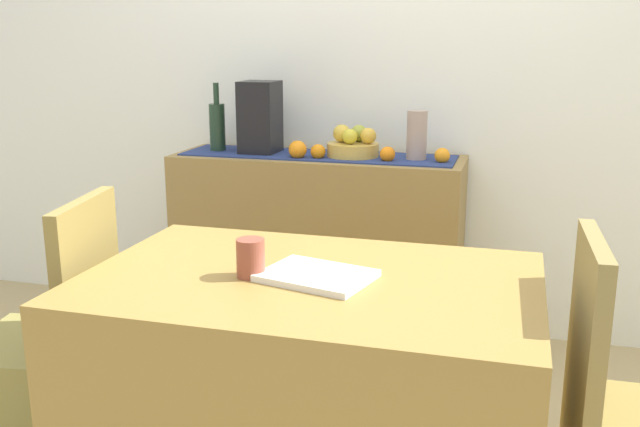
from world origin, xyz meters
TOP-DOWN VIEW (x-y plane):
  - room_wall_rear at (0.00, 1.18)m, footprint 6.40×0.06m
  - sideboard_console at (-0.23, 0.92)m, footprint 1.30×0.42m
  - table_runner at (-0.23, 0.92)m, footprint 1.22×0.32m
  - fruit_bowl at (-0.07, 0.92)m, footprint 0.23×0.23m
  - apple_rear at (-0.08, 0.89)m, footprint 0.07×0.07m
  - apple_upper at (-0.05, 0.97)m, footprint 0.07×0.07m
  - apple_left at (-0.12, 0.93)m, footprint 0.08×0.08m
  - apple_front at (-0.00, 0.92)m, footprint 0.07×0.07m
  - wine_bottle at (-0.71, 0.92)m, footprint 0.07×0.07m
  - coffee_maker at (-0.50, 0.92)m, footprint 0.16×0.18m
  - ceramic_vase at (0.21, 0.92)m, footprint 0.09×0.09m
  - orange_loose_end at (0.10, 0.85)m, footprint 0.07×0.07m
  - orange_loose_far at (-0.29, 0.82)m, footprint 0.08×0.08m
  - orange_loose_near_bowl at (0.33, 0.88)m, footprint 0.07×0.07m
  - orange_loose_mid at (-0.21, 0.84)m, footprint 0.07×0.07m
  - dining_table at (0.11, -0.36)m, footprint 1.21×0.79m
  - open_book at (0.14, -0.37)m, footprint 0.32×0.27m
  - coffee_cup at (-0.04, -0.40)m, footprint 0.08×0.08m
  - chair_near_window at (-0.76, -0.36)m, footprint 0.46×0.46m

SIDE VIEW (x-z plane):
  - chair_near_window at x=-0.76m, z-range -0.18..0.72m
  - dining_table at x=0.11m, z-range 0.00..0.74m
  - sideboard_console at x=-0.23m, z-range 0.00..0.85m
  - open_book at x=0.14m, z-range 0.74..0.76m
  - coffee_cup at x=-0.04m, z-range 0.74..0.84m
  - table_runner at x=-0.23m, z-range 0.85..0.86m
  - orange_loose_mid at x=-0.21m, z-range 0.85..0.92m
  - orange_loose_near_bowl at x=0.33m, z-range 0.85..0.92m
  - orange_loose_end at x=0.10m, z-range 0.85..0.92m
  - fruit_bowl at x=-0.07m, z-range 0.86..0.91m
  - orange_loose_far at x=-0.29m, z-range 0.85..0.93m
  - apple_rear at x=-0.08m, z-range 0.91..0.98m
  - apple_front at x=0.00m, z-range 0.91..0.98m
  - apple_upper at x=-0.05m, z-range 0.91..0.99m
  - apple_left at x=-0.12m, z-range 0.91..0.99m
  - ceramic_vase at x=0.21m, z-range 0.85..1.06m
  - wine_bottle at x=-0.71m, z-range 0.81..1.13m
  - coffee_maker at x=-0.50m, z-range 0.85..1.18m
  - room_wall_rear at x=0.00m, z-range 0.00..2.70m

